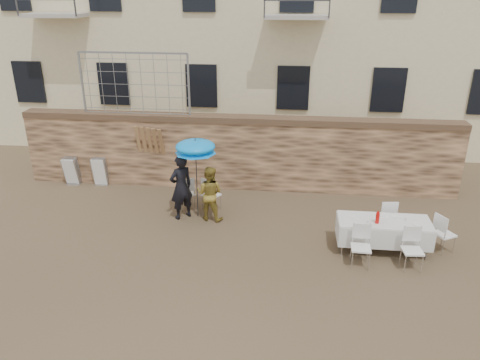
# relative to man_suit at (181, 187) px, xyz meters

# --- Properties ---
(ground) EXTENTS (80.00, 80.00, 0.00)m
(ground) POSITION_rel_man_suit_xyz_m (1.22, -2.77, -0.89)
(ground) COLOR brown
(ground) RESTS_ON ground
(stone_wall) EXTENTS (13.00, 0.50, 2.20)m
(stone_wall) POSITION_rel_man_suit_xyz_m (1.22, 2.23, 0.21)
(stone_wall) COLOR #8A6445
(stone_wall) RESTS_ON ground
(chain_link_fence) EXTENTS (3.20, 0.06, 1.80)m
(chain_link_fence) POSITION_rel_man_suit_xyz_m (-1.78, 2.23, 2.21)
(chain_link_fence) COLOR gray
(chain_link_fence) RESTS_ON stone_wall
(man_suit) EXTENTS (0.77, 0.75, 1.78)m
(man_suit) POSITION_rel_man_suit_xyz_m (0.00, 0.00, 0.00)
(man_suit) COLOR black
(man_suit) RESTS_ON ground
(woman_dress) EXTENTS (0.81, 0.69, 1.48)m
(woman_dress) POSITION_rel_man_suit_xyz_m (0.75, 0.00, -0.15)
(woman_dress) COLOR gold
(woman_dress) RESTS_ON ground
(umbrella) EXTENTS (1.07, 1.07, 2.04)m
(umbrella) POSITION_rel_man_suit_xyz_m (0.40, 0.10, 1.03)
(umbrella) COLOR #3F3F44
(umbrella) RESTS_ON ground
(couple_chair_left) EXTENTS (0.64, 0.64, 0.96)m
(couple_chair_left) POSITION_rel_man_suit_xyz_m (0.00, 0.55, -0.41)
(couple_chair_left) COLOR white
(couple_chair_left) RESTS_ON ground
(couple_chair_right) EXTENTS (0.67, 0.67, 0.96)m
(couple_chair_right) POSITION_rel_man_suit_xyz_m (0.70, 0.55, -0.41)
(couple_chair_right) COLOR white
(couple_chair_right) RESTS_ON ground
(banquet_table) EXTENTS (2.10, 0.85, 0.78)m
(banquet_table) POSITION_rel_man_suit_xyz_m (5.03, -1.12, -0.16)
(banquet_table) COLOR silver
(banquet_table) RESTS_ON ground
(soda_bottle) EXTENTS (0.09, 0.09, 0.26)m
(soda_bottle) POSITION_rel_man_suit_xyz_m (4.83, -1.27, 0.02)
(soda_bottle) COLOR red
(soda_bottle) RESTS_ON banquet_table
(table_chair_front_left) EXTENTS (0.49, 0.49, 0.96)m
(table_chair_front_left) POSITION_rel_man_suit_xyz_m (4.43, -1.87, -0.41)
(table_chair_front_left) COLOR white
(table_chair_front_left) RESTS_ON ground
(table_chair_front_right) EXTENTS (0.52, 0.52, 0.96)m
(table_chair_front_right) POSITION_rel_man_suit_xyz_m (5.53, -1.87, -0.41)
(table_chair_front_right) COLOR white
(table_chair_front_right) RESTS_ON ground
(table_chair_back) EXTENTS (0.54, 0.54, 0.96)m
(table_chair_back) POSITION_rel_man_suit_xyz_m (5.23, -0.32, -0.41)
(table_chair_back) COLOR white
(table_chair_back) RESTS_ON ground
(table_chair_side) EXTENTS (0.65, 0.65, 0.96)m
(table_chair_side) POSITION_rel_man_suit_xyz_m (6.43, -1.02, -0.41)
(table_chair_side) COLOR white
(table_chair_side) RESTS_ON ground
(chair_stack_left) EXTENTS (0.46, 0.40, 0.92)m
(chair_stack_left) POSITION_rel_man_suit_xyz_m (-3.91, 1.96, -0.43)
(chair_stack_left) COLOR white
(chair_stack_left) RESTS_ON ground
(chair_stack_right) EXTENTS (0.46, 0.32, 0.92)m
(chair_stack_right) POSITION_rel_man_suit_xyz_m (-3.01, 1.96, -0.43)
(chair_stack_right) COLOR white
(chair_stack_right) RESTS_ON ground
(wood_planks) EXTENTS (0.70, 0.20, 2.00)m
(wood_planks) POSITION_rel_man_suit_xyz_m (-1.41, 2.03, 0.11)
(wood_planks) COLOR #A37749
(wood_planks) RESTS_ON ground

